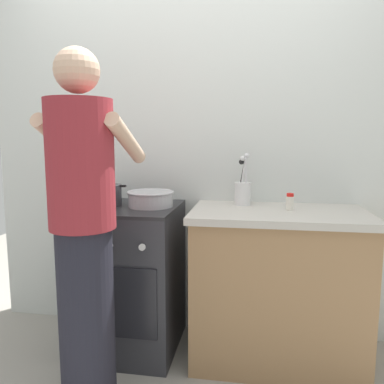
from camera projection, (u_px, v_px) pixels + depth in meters
The scene contains 9 objects.
ground at pixel (180, 363), 2.24m from camera, with size 6.00×6.00×0.00m, color gray.
back_wall at pixel (224, 147), 2.53m from camera, with size 3.20×0.10×2.50m.
countertop at pixel (277, 286), 2.24m from camera, with size 1.00×0.60×0.90m.
stove_range at pixel (130, 277), 2.38m from camera, with size 0.60×0.62×0.90m.
pot at pixel (106, 195), 2.34m from camera, with size 0.26×0.19×0.13m.
mixing_bowl at pixel (151, 198), 2.30m from camera, with size 0.28×0.28×0.09m.
utensil_crock at pixel (243, 191), 2.35m from camera, with size 0.10×0.10×0.32m.
spice_bottle at pixel (290, 202), 2.18m from camera, with size 0.04×0.04×0.10m.
person at pixel (84, 236), 1.76m from camera, with size 0.41×0.50×1.70m.
Camera 1 is at (0.41, -2.04, 1.30)m, focal length 35.75 mm.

